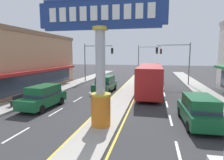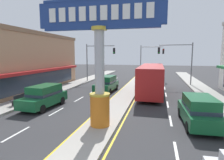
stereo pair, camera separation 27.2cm
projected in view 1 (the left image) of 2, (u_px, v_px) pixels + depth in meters
median_strip at (127, 92)px, 22.51m from camera, size 2.08×52.00×0.14m
sidewalk_left at (50, 92)px, 22.50m from camera, size 2.52×60.00×0.18m
sidewalk_right at (213, 100)px, 18.64m from camera, size 2.52×60.00×0.18m
lane_markings at (125, 95)px, 21.21m from camera, size 8.82×52.00×0.01m
district_sign at (100, 58)px, 11.19m from camera, size 7.59×1.25×7.59m
storefront_left at (8, 61)px, 24.15m from camera, size 10.51×19.00×7.26m
traffic_light_left_side at (95, 56)px, 30.56m from camera, size 4.86×0.46×6.20m
traffic_light_right_side at (177, 56)px, 27.47m from camera, size 4.86×0.46×6.20m
traffic_light_median_far at (147, 56)px, 34.37m from camera, size 4.20×0.46×6.20m
bus_near_right_lane at (150, 77)px, 21.93m from camera, size 2.60×11.21×3.26m
suv_near_left_lane at (43, 96)px, 16.02m from camera, size 2.14×4.69×1.90m
suv_mid_left_lane at (105, 84)px, 23.15m from camera, size 2.14×4.69×1.90m
suv_far_left_oncoming at (199, 110)px, 12.06m from camera, size 2.14×4.69×1.90m
street_bench at (18, 99)px, 16.45m from camera, size 0.48×1.60×0.88m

